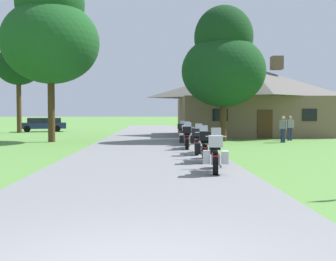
{
  "coord_description": "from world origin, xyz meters",
  "views": [
    {
      "loc": [
        0.33,
        -4.2,
        1.79
      ],
      "look_at": [
        1.12,
        18.44,
        0.87
      ],
      "focal_mm": 43.46,
      "sensor_mm": 36.0,
      "label": 1
    }
  ],
  "objects_px": {
    "motorcycle_orange_third_in_row": "(198,141)",
    "motorcycle_blue_fourth_in_row": "(187,138)",
    "bystander_gray_shirt_beside_signpost": "(290,127)",
    "tree_by_lodge_front": "(223,61)",
    "tree_left_far": "(18,61)",
    "motorcycle_blue_fifth_in_row": "(186,135)",
    "motorcycle_black_farthest_in_row": "(182,132)",
    "motorcycle_white_second_in_row": "(205,146)",
    "bystander_gray_shirt_near_lodge": "(283,128)",
    "motorcycle_orange_nearest_to_camera": "(216,154)",
    "tree_left_near": "(50,31)",
    "parked_navy_suv_far_left": "(43,124)"
  },
  "relations": [
    {
      "from": "motorcycle_black_farthest_in_row",
      "to": "bystander_gray_shirt_near_lodge",
      "type": "xyz_separation_m",
      "value": [
        6.34,
        -0.55,
        0.31
      ]
    },
    {
      "from": "motorcycle_blue_fifth_in_row",
      "to": "motorcycle_black_farthest_in_row",
      "type": "bearing_deg",
      "value": 97.39
    },
    {
      "from": "tree_left_near",
      "to": "parked_navy_suv_far_left",
      "type": "relative_size",
      "value": 2.26
    },
    {
      "from": "bystander_gray_shirt_near_lodge",
      "to": "tree_left_near",
      "type": "xyz_separation_m",
      "value": [
        -14.67,
        1.1,
        6.15
      ]
    },
    {
      "from": "motorcycle_blue_fifth_in_row",
      "to": "bystander_gray_shirt_beside_signpost",
      "type": "height_order",
      "value": "bystander_gray_shirt_beside_signpost"
    },
    {
      "from": "motorcycle_black_farthest_in_row",
      "to": "motorcycle_blue_fourth_in_row",
      "type": "bearing_deg",
      "value": -83.27
    },
    {
      "from": "bystander_gray_shirt_near_lodge",
      "to": "bystander_gray_shirt_beside_signpost",
      "type": "distance_m",
      "value": 2.24
    },
    {
      "from": "motorcycle_orange_third_in_row",
      "to": "motorcycle_black_farthest_in_row",
      "type": "relative_size",
      "value": 1.0
    },
    {
      "from": "motorcycle_orange_nearest_to_camera",
      "to": "bystander_gray_shirt_beside_signpost",
      "type": "bearing_deg",
      "value": 73.22
    },
    {
      "from": "motorcycle_orange_third_in_row",
      "to": "bystander_gray_shirt_near_lodge",
      "type": "bearing_deg",
      "value": 60.05
    },
    {
      "from": "motorcycle_white_second_in_row",
      "to": "motorcycle_black_farthest_in_row",
      "type": "distance_m",
      "value": 10.98
    },
    {
      "from": "motorcycle_black_farthest_in_row",
      "to": "bystander_gray_shirt_beside_signpost",
      "type": "distance_m",
      "value": 7.58
    },
    {
      "from": "motorcycle_white_second_in_row",
      "to": "motorcycle_blue_fourth_in_row",
      "type": "distance_m",
      "value": 5.44
    },
    {
      "from": "bystander_gray_shirt_beside_signpost",
      "to": "motorcycle_orange_third_in_row",
      "type": "bearing_deg",
      "value": -128.44
    },
    {
      "from": "motorcycle_blue_fourth_in_row",
      "to": "bystander_gray_shirt_beside_signpost",
      "type": "bearing_deg",
      "value": 49.85
    },
    {
      "from": "motorcycle_orange_third_in_row",
      "to": "motorcycle_blue_fourth_in_row",
      "type": "relative_size",
      "value": 1.0
    },
    {
      "from": "tree_by_lodge_front",
      "to": "parked_navy_suv_far_left",
      "type": "distance_m",
      "value": 22.1
    },
    {
      "from": "motorcycle_white_second_in_row",
      "to": "parked_navy_suv_far_left",
      "type": "xyz_separation_m",
      "value": [
        -13.09,
        26.68,
        0.17
      ]
    },
    {
      "from": "motorcycle_orange_third_in_row",
      "to": "bystander_gray_shirt_near_lodge",
      "type": "distance_m",
      "value": 9.83
    },
    {
      "from": "tree_by_lodge_front",
      "to": "bystander_gray_shirt_beside_signpost",
      "type": "bearing_deg",
      "value": 6.03
    },
    {
      "from": "motorcycle_white_second_in_row",
      "to": "bystander_gray_shirt_near_lodge",
      "type": "distance_m",
      "value": 12.16
    },
    {
      "from": "bystander_gray_shirt_near_lodge",
      "to": "bystander_gray_shirt_beside_signpost",
      "type": "xyz_separation_m",
      "value": [
        1.1,
        1.96,
        0.0
      ]
    },
    {
      "from": "motorcycle_orange_third_in_row",
      "to": "tree_left_far",
      "type": "relative_size",
      "value": 0.22
    },
    {
      "from": "motorcycle_orange_third_in_row",
      "to": "bystander_gray_shirt_beside_signpost",
      "type": "xyz_separation_m",
      "value": [
        7.3,
        9.57,
        0.31
      ]
    },
    {
      "from": "motorcycle_blue_fifth_in_row",
      "to": "tree_by_lodge_front",
      "type": "distance_m",
      "value": 6.7
    },
    {
      "from": "motorcycle_black_farthest_in_row",
      "to": "tree_left_near",
      "type": "height_order",
      "value": "tree_left_near"
    },
    {
      "from": "motorcycle_blue_fourth_in_row",
      "to": "tree_by_lodge_front",
      "type": "distance_m",
      "value": 8.47
    },
    {
      "from": "motorcycle_blue_fifth_in_row",
      "to": "motorcycle_black_farthest_in_row",
      "type": "relative_size",
      "value": 1.0
    },
    {
      "from": "tree_left_far",
      "to": "motorcycle_white_second_in_row",
      "type": "bearing_deg",
      "value": -58.94
    },
    {
      "from": "motorcycle_orange_nearest_to_camera",
      "to": "tree_left_far",
      "type": "relative_size",
      "value": 0.22
    },
    {
      "from": "motorcycle_black_farthest_in_row",
      "to": "parked_navy_suv_far_left",
      "type": "height_order",
      "value": "parked_navy_suv_far_left"
    },
    {
      "from": "motorcycle_orange_third_in_row",
      "to": "motorcycle_blue_fourth_in_row",
      "type": "distance_m",
      "value": 2.64
    },
    {
      "from": "bystander_gray_shirt_beside_signpost",
      "to": "tree_left_far",
      "type": "height_order",
      "value": "tree_left_far"
    },
    {
      "from": "bystander_gray_shirt_beside_signpost",
      "to": "motorcycle_blue_fourth_in_row",
      "type": "bearing_deg",
      "value": -138.4
    },
    {
      "from": "bystander_gray_shirt_near_lodge",
      "to": "tree_left_near",
      "type": "distance_m",
      "value": 15.94
    },
    {
      "from": "motorcycle_black_farthest_in_row",
      "to": "parked_navy_suv_far_left",
      "type": "xyz_separation_m",
      "value": [
        -12.99,
        15.7,
        0.16
      ]
    },
    {
      "from": "motorcycle_black_farthest_in_row",
      "to": "parked_navy_suv_far_left",
      "type": "distance_m",
      "value": 20.38
    },
    {
      "from": "motorcycle_blue_fourth_in_row",
      "to": "bystander_gray_shirt_beside_signpost",
      "type": "relative_size",
      "value": 1.25
    },
    {
      "from": "motorcycle_white_second_in_row",
      "to": "motorcycle_blue_fifth_in_row",
      "type": "relative_size",
      "value": 1.0
    },
    {
      "from": "motorcycle_orange_nearest_to_camera",
      "to": "bystander_gray_shirt_beside_signpost",
      "type": "distance_m",
      "value": 16.89
    },
    {
      "from": "bystander_gray_shirt_near_lodge",
      "to": "tree_left_far",
      "type": "distance_m",
      "value": 25.8
    },
    {
      "from": "motorcycle_blue_fifth_in_row",
      "to": "bystander_gray_shirt_near_lodge",
      "type": "relative_size",
      "value": 1.25
    },
    {
      "from": "motorcycle_blue_fourth_in_row",
      "to": "tree_by_lodge_front",
      "type": "relative_size",
      "value": 0.23
    },
    {
      "from": "motorcycle_white_second_in_row",
      "to": "bystander_gray_shirt_near_lodge",
      "type": "height_order",
      "value": "bystander_gray_shirt_near_lodge"
    },
    {
      "from": "bystander_gray_shirt_beside_signpost",
      "to": "tree_by_lodge_front",
      "type": "height_order",
      "value": "tree_by_lodge_front"
    },
    {
      "from": "motorcycle_blue_fourth_in_row",
      "to": "bystander_gray_shirt_near_lodge",
      "type": "relative_size",
      "value": 1.25
    },
    {
      "from": "motorcycle_blue_fifth_in_row",
      "to": "bystander_gray_shirt_beside_signpost",
      "type": "distance_m",
      "value": 8.62
    },
    {
      "from": "motorcycle_black_farthest_in_row",
      "to": "bystander_gray_shirt_beside_signpost",
      "type": "xyz_separation_m",
      "value": [
        7.44,
        1.41,
        0.31
      ]
    },
    {
      "from": "motorcycle_black_farthest_in_row",
      "to": "tree_left_far",
      "type": "distance_m",
      "value": 20.72
    },
    {
      "from": "bystander_gray_shirt_beside_signpost",
      "to": "tree_by_lodge_front",
      "type": "xyz_separation_m",
      "value": [
        -4.63,
        -0.49,
        4.33
      ]
    }
  ]
}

